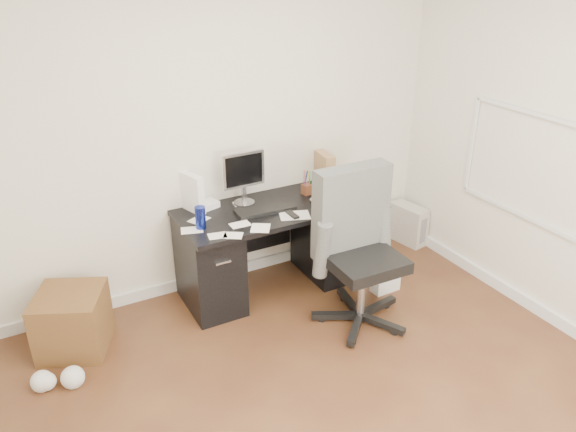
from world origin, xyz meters
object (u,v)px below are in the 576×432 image
office_chair (364,252)px  desk (271,246)px  lcd_monitor (243,178)px  keyboard (265,210)px  wicker_basket (72,321)px  pc_tower (408,224)px

office_chair → desk: bearing=118.3°
lcd_monitor → desk: bearing=-49.3°
keyboard → wicker_basket: bearing=-177.0°
desk → lcd_monitor: lcd_monitor is taller
pc_tower → wicker_basket: size_ratio=0.84×
desk → keyboard: size_ratio=3.12×
desk → pc_tower: desk is taller
wicker_basket → lcd_monitor: bearing=8.7°
lcd_monitor → pc_tower: 1.89m
desk → wicker_basket: desk is taller
desk → keyboard: bearing=-148.5°
office_chair → wicker_basket: 2.17m
desk → office_chair: 0.88m
lcd_monitor → pc_tower: bearing=-2.8°
lcd_monitor → wicker_basket: size_ratio=0.99×
keyboard → wicker_basket: (-1.56, -0.01, -0.54)m
desk → pc_tower: 1.58m
pc_tower → lcd_monitor: bearing=167.1°
keyboard → office_chair: size_ratio=0.39×
pc_tower → wicker_basket: bearing=172.2°
desk → office_chair: office_chair is taller
desk → wicker_basket: 1.63m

